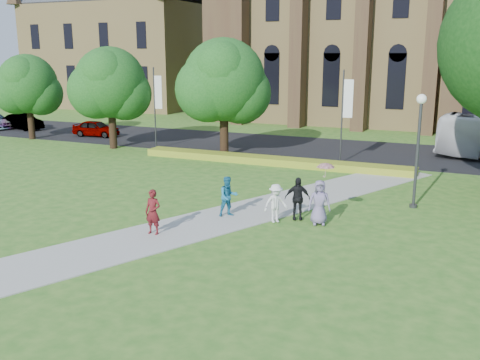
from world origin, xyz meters
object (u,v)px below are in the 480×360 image
at_px(car_0, 96,128).
at_px(car_1, 23,122).
at_px(pedestrian_0, 153,212).
at_px(streetlamp, 419,137).

distance_m(car_0, car_1, 9.06).
bearing_deg(pedestrian_0, car_0, 130.78).
relative_size(car_0, car_1, 0.92).
relative_size(streetlamp, pedestrian_0, 2.92).
bearing_deg(car_1, pedestrian_0, -115.97).
height_order(car_1, pedestrian_0, pedestrian_0).
distance_m(car_1, pedestrian_0, 34.27).
bearing_deg(streetlamp, car_1, 161.12).
height_order(car_0, pedestrian_0, pedestrian_0).
distance_m(streetlamp, car_0, 29.89).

